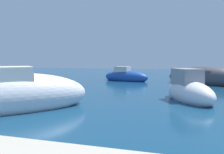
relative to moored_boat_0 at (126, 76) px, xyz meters
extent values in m
ellipsoid|color=#1E479E|center=(0.03, -0.01, -0.06)|extent=(4.62, 2.58, 1.28)
cube|color=beige|center=(-0.31, 0.09, 0.63)|extent=(1.53, 1.23, 0.60)
ellipsoid|color=white|center=(-1.82, -12.79, 0.12)|extent=(5.91, 5.84, 1.91)
ellipsoid|color=white|center=(5.13, -8.84, -0.05)|extent=(2.89, 3.76, 1.29)
cube|color=gray|center=(5.00, -8.59, 0.74)|extent=(1.58, 1.72, 0.82)
ellipsoid|color=#3F3F47|center=(6.85, -0.92, 0.10)|extent=(6.56, 4.45, 1.86)
cube|color=brown|center=(6.85, -0.92, 0.70)|extent=(1.82, 2.02, 0.08)
camera|label=1|loc=(4.42, -20.10, 1.63)|focal=35.49mm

